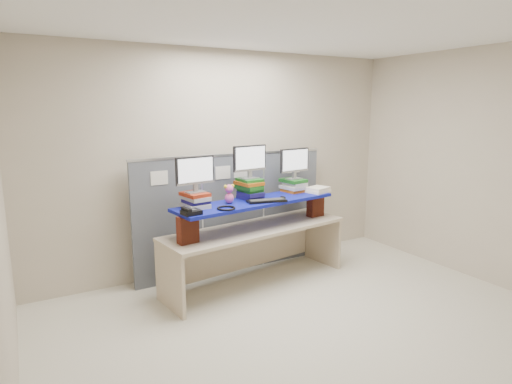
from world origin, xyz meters
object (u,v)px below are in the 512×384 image
blue_board (256,202)px  desk_phone (191,212)px  monitor_left (195,172)px  monitor_center (250,160)px  desk (256,238)px  keyboard (267,201)px  monitor_right (294,162)px

blue_board → desk_phone: desk_phone is taller
monitor_left → monitor_center: bearing=-0.0°
monitor_center → desk_phone: monitor_center is taller
desk → blue_board: size_ratio=1.18×
monitor_center → desk: bearing=-89.4°
desk → blue_board: (-0.00, 0.00, 0.45)m
monitor_left → keyboard: monitor_left is taller
monitor_right → desk_phone: 1.69m
blue_board → keyboard: 0.15m
blue_board → monitor_left: monitor_left is taller
monitor_right → desk_phone: monitor_right is taller
monitor_center → monitor_left: bearing=180.0°
keyboard → blue_board: bearing=128.8°
keyboard → monitor_right: bearing=40.5°
monitor_right → desk_phone: size_ratio=2.26×
desk → desk_phone: 1.06m
desk → monitor_left: size_ratio=5.25×
desk → monitor_left: monitor_left is taller
desk → monitor_right: bearing=9.6°
monitor_center → desk_phone: 1.05m
blue_board → keyboard: bearing=-70.3°
desk_phone → keyboard: bearing=-0.5°
monitor_center → monitor_right: size_ratio=1.00×
blue_board → keyboard: (0.07, -0.13, 0.03)m
blue_board → monitor_left: bearing=170.8°
desk → blue_board: 0.45m
monitor_left → monitor_right: (1.42, 0.19, 0.00)m
monitor_center → desk_phone: size_ratio=2.26×
keyboard → monitor_left: bearing=-179.1°
blue_board → desk_phone: size_ratio=10.04×
desk → monitor_left: (-0.74, 0.02, 0.85)m
monitor_left → desk_phone: bearing=-129.1°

